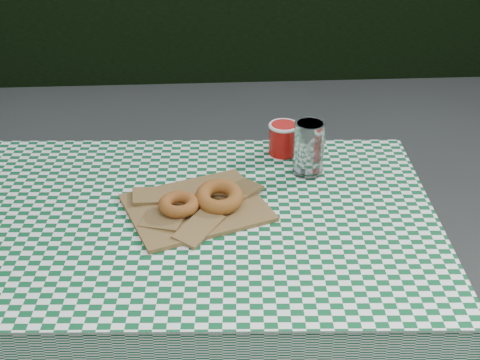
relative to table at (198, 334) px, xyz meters
name	(u,v)px	position (x,y,z in m)	size (l,w,h in m)	color
table	(198,334)	(0.00, 0.00, 0.00)	(1.14, 0.76, 0.75)	brown
tablecloth	(192,216)	(0.00, 0.00, 0.38)	(1.16, 0.78, 0.01)	#0B4B25
paper_bag	(196,206)	(0.01, 0.02, 0.39)	(0.32, 0.25, 0.02)	olive
bagel_front	(179,204)	(-0.03, 0.00, 0.41)	(0.10, 0.10, 0.03)	#95521E
bagel_back	(219,197)	(0.07, 0.02, 0.42)	(0.12, 0.12, 0.04)	brown
coffee_mug	(283,139)	(0.25, 0.30, 0.43)	(0.16, 0.16, 0.09)	#AF0F0B
drinking_glass	(309,148)	(0.30, 0.18, 0.45)	(0.08, 0.08, 0.14)	silver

